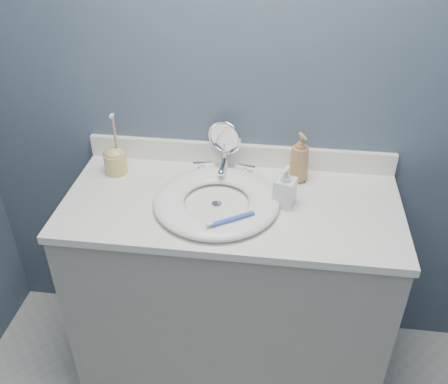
% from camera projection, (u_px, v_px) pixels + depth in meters
% --- Properties ---
extents(back_wall, '(2.20, 0.02, 2.40)m').
position_uv_depth(back_wall, '(241.00, 89.00, 1.85)').
color(back_wall, '#415262').
rests_on(back_wall, ground).
extents(vanity_cabinet, '(1.20, 0.55, 0.85)m').
position_uv_depth(vanity_cabinet, '(230.00, 291.00, 2.06)').
color(vanity_cabinet, '#A4A096').
rests_on(vanity_cabinet, ground).
extents(countertop, '(1.22, 0.57, 0.03)m').
position_uv_depth(countertop, '(231.00, 205.00, 1.81)').
color(countertop, white).
rests_on(countertop, vanity_cabinet).
extents(backsplash, '(1.22, 0.02, 0.09)m').
position_uv_depth(backsplash, '(239.00, 155.00, 1.99)').
color(backsplash, white).
rests_on(backsplash, countertop).
extents(basin, '(0.45, 0.45, 0.04)m').
position_uv_depth(basin, '(217.00, 201.00, 1.77)').
color(basin, white).
rests_on(basin, countertop).
extents(drain, '(0.04, 0.04, 0.01)m').
position_uv_depth(drain, '(217.00, 204.00, 1.78)').
color(drain, silver).
rests_on(drain, countertop).
extents(faucet, '(0.25, 0.13, 0.07)m').
position_uv_depth(faucet, '(224.00, 170.00, 1.93)').
color(faucet, silver).
rests_on(faucet, countertop).
extents(makeup_mirror, '(0.14, 0.08, 0.21)m').
position_uv_depth(makeup_mirror, '(225.00, 143.00, 1.93)').
color(makeup_mirror, silver).
rests_on(makeup_mirror, countertop).
extents(soap_bottle_amber, '(0.10, 0.10, 0.20)m').
position_uv_depth(soap_bottle_amber, '(300.00, 158.00, 1.87)').
color(soap_bottle_amber, '#A67D4B').
rests_on(soap_bottle_amber, countertop).
extents(soap_bottle_clear, '(0.09, 0.09, 0.16)m').
position_uv_depth(soap_bottle_clear, '(285.00, 186.00, 1.74)').
color(soap_bottle_clear, silver).
rests_on(soap_bottle_clear, countertop).
extents(toothbrush_holder, '(0.09, 0.09, 0.25)m').
position_uv_depth(toothbrush_holder, '(115.00, 160.00, 1.93)').
color(toothbrush_holder, tan).
rests_on(toothbrush_holder, countertop).
extents(toothbrush_lying, '(0.15, 0.11, 0.02)m').
position_uv_depth(toothbrush_lying, '(231.00, 220.00, 1.64)').
color(toothbrush_lying, '#3356B8').
rests_on(toothbrush_lying, basin).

